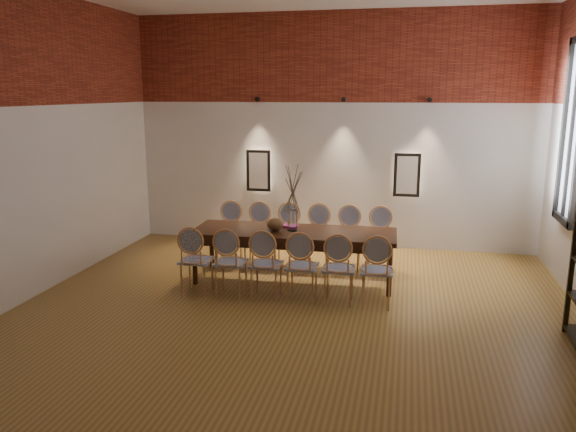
% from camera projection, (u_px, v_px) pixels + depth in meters
% --- Properties ---
extents(floor, '(7.00, 7.00, 0.02)m').
position_uv_depth(floor, '(290.00, 320.00, 6.76)').
color(floor, olive).
rests_on(floor, ground).
extents(wall_back, '(7.00, 0.10, 4.00)m').
position_uv_depth(wall_back, '(332.00, 132.00, 9.72)').
color(wall_back, silver).
rests_on(wall_back, ground).
extents(wall_front, '(7.00, 0.10, 4.00)m').
position_uv_depth(wall_front, '(151.00, 223.00, 2.94)').
color(wall_front, silver).
rests_on(wall_front, ground).
extents(wall_left, '(0.10, 7.00, 4.00)m').
position_uv_depth(wall_left, '(15.00, 147.00, 7.06)').
color(wall_left, silver).
rests_on(wall_left, ground).
extents(brick_band_back, '(7.00, 0.02, 1.50)m').
position_uv_depth(brick_band_back, '(333.00, 57.00, 9.38)').
color(brick_band_back, maroon).
rests_on(brick_band_back, ground).
extents(brick_band_left, '(0.02, 7.00, 1.50)m').
position_uv_depth(brick_band_left, '(9.00, 43.00, 6.77)').
color(brick_band_left, maroon).
rests_on(brick_band_left, ground).
extents(niche_left, '(0.36, 0.06, 0.66)m').
position_uv_depth(niche_left, '(259.00, 170.00, 10.04)').
color(niche_left, '#FFEAC6').
rests_on(niche_left, wall_back).
extents(niche_right, '(0.36, 0.06, 0.66)m').
position_uv_depth(niche_right, '(407.00, 175.00, 9.51)').
color(niche_right, '#FFEAC6').
rests_on(niche_right, wall_back).
extents(spot_fixture_left, '(0.08, 0.10, 0.08)m').
position_uv_depth(spot_fixture_left, '(258.00, 99.00, 9.74)').
color(spot_fixture_left, black).
rests_on(spot_fixture_left, wall_back).
extents(spot_fixture_mid, '(0.08, 0.10, 0.08)m').
position_uv_depth(spot_fixture_mid, '(344.00, 100.00, 9.43)').
color(spot_fixture_mid, black).
rests_on(spot_fixture_mid, wall_back).
extents(spot_fixture_right, '(0.08, 0.10, 0.08)m').
position_uv_depth(spot_fixture_right, '(429.00, 100.00, 9.15)').
color(spot_fixture_right, black).
rests_on(spot_fixture_right, wall_back).
extents(window_glass, '(0.02, 0.78, 2.38)m').
position_uv_depth(window_glass, '(574.00, 132.00, 7.50)').
color(window_glass, silver).
rests_on(window_glass, wall_right).
extents(window_frame, '(0.08, 0.90, 2.50)m').
position_uv_depth(window_frame, '(572.00, 132.00, 7.50)').
color(window_frame, black).
rests_on(window_frame, wall_right).
extents(window_mullion, '(0.06, 0.06, 2.40)m').
position_uv_depth(window_mullion, '(572.00, 132.00, 7.50)').
color(window_mullion, black).
rests_on(window_mullion, wall_right).
extents(dining_table, '(2.90, 1.00, 0.75)m').
position_uv_depth(dining_table, '(294.00, 256.00, 8.04)').
color(dining_table, '#371A0C').
rests_on(dining_table, floor).
extents(chair_near_a, '(0.45, 0.45, 0.94)m').
position_uv_depth(chair_near_a, '(196.00, 260.00, 7.52)').
color(chair_near_a, tan).
rests_on(chair_near_a, floor).
extents(chair_near_b, '(0.45, 0.45, 0.94)m').
position_uv_depth(chair_near_b, '(231.00, 262.00, 7.43)').
color(chair_near_b, tan).
rests_on(chair_near_b, floor).
extents(chair_near_c, '(0.45, 0.45, 0.94)m').
position_uv_depth(chair_near_c, '(266.00, 264.00, 7.35)').
color(chair_near_c, tan).
rests_on(chair_near_c, floor).
extents(chair_near_d, '(0.45, 0.45, 0.94)m').
position_uv_depth(chair_near_d, '(302.00, 266.00, 7.26)').
color(chair_near_d, tan).
rests_on(chair_near_d, floor).
extents(chair_near_e, '(0.45, 0.45, 0.94)m').
position_uv_depth(chair_near_e, '(339.00, 268.00, 7.18)').
color(chair_near_e, tan).
rests_on(chair_near_e, floor).
extents(chair_near_f, '(0.45, 0.45, 0.94)m').
position_uv_depth(chair_near_f, '(377.00, 270.00, 7.09)').
color(chair_near_f, tan).
rests_on(chair_near_f, floor).
extents(chair_far_a, '(0.45, 0.45, 0.94)m').
position_uv_depth(chair_far_a, '(228.00, 233.00, 8.94)').
color(chair_far_a, tan).
rests_on(chair_far_a, floor).
extents(chair_far_b, '(0.45, 0.45, 0.94)m').
position_uv_depth(chair_far_b, '(257.00, 235.00, 8.86)').
color(chair_far_b, tan).
rests_on(chair_far_b, floor).
extents(chair_far_c, '(0.45, 0.45, 0.94)m').
position_uv_depth(chair_far_c, '(287.00, 236.00, 8.77)').
color(chair_far_c, tan).
rests_on(chair_far_c, floor).
extents(chair_far_d, '(0.45, 0.45, 0.94)m').
position_uv_depth(chair_far_d, '(317.00, 238.00, 8.69)').
color(chair_far_d, tan).
rests_on(chair_far_d, floor).
extents(chair_far_e, '(0.45, 0.45, 0.94)m').
position_uv_depth(chair_far_e, '(348.00, 239.00, 8.60)').
color(chair_far_e, tan).
rests_on(chair_far_e, floor).
extents(chair_far_f, '(0.45, 0.45, 0.94)m').
position_uv_depth(chair_far_f, '(380.00, 240.00, 8.51)').
color(chair_far_f, tan).
rests_on(chair_far_f, floor).
extents(vase, '(0.14, 0.14, 0.30)m').
position_uv_depth(vase, '(293.00, 220.00, 7.93)').
color(vase, silver).
rests_on(vase, dining_table).
extents(dried_branches, '(0.50, 0.50, 0.70)m').
position_uv_depth(dried_branches, '(293.00, 189.00, 7.83)').
color(dried_branches, brown).
rests_on(dried_branches, vase).
extents(bowl, '(0.24, 0.24, 0.18)m').
position_uv_depth(bowl, '(275.00, 225.00, 7.93)').
color(bowl, brown).
rests_on(bowl, dining_table).
extents(book, '(0.26, 0.19, 0.03)m').
position_uv_depth(book, '(289.00, 226.00, 8.18)').
color(book, '#9C2468').
rests_on(book, dining_table).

